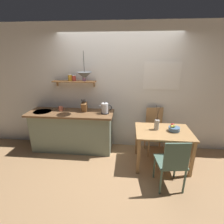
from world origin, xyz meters
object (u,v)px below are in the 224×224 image
(electric_kettle, at_px, (105,108))
(knife_block, at_px, (84,107))
(fruit_bowl, at_px, (174,128))
(coffee_mug_by_sink, at_px, (61,109))
(dining_chair_near, at_px, (172,162))
(twig_vase, at_px, (157,124))
(dining_chair_far, at_px, (155,128))
(pendant_lamp, at_px, (84,75))
(dining_table, at_px, (163,136))

(electric_kettle, relative_size, knife_block, 0.89)
(electric_kettle, bearing_deg, fruit_bowl, -14.58)
(electric_kettle, relative_size, coffee_mug_by_sink, 1.82)
(dining_chair_near, height_order, twig_vase, twig_vase)
(dining_chair_far, xyz_separation_m, knife_block, (-1.53, -0.05, 0.46))
(fruit_bowl, xyz_separation_m, pendant_lamp, (-1.73, 0.32, 0.91))
(dining_chair_near, distance_m, electric_kettle, 1.64)
(dining_table, relative_size, dining_chair_near, 1.14)
(electric_kettle, distance_m, coffee_mug_by_sink, 0.99)
(fruit_bowl, distance_m, knife_block, 1.86)
(electric_kettle, xyz_separation_m, pendant_lamp, (-0.39, -0.03, 0.68))
(dining_chair_near, xyz_separation_m, knife_block, (-1.64, 1.11, 0.50))
(coffee_mug_by_sink, bearing_deg, knife_block, 1.48)
(dining_table, distance_m, fruit_bowl, 0.25)
(dining_table, xyz_separation_m, knife_block, (-1.61, 0.45, 0.40))
(fruit_bowl, relative_size, electric_kettle, 0.82)
(dining_chair_far, bearing_deg, twig_vase, -95.88)
(dining_chair_far, bearing_deg, pendant_lamp, -173.73)
(pendant_lamp, bearing_deg, dining_table, -12.20)
(dining_chair_far, height_order, fruit_bowl, dining_chair_far)
(dining_chair_far, distance_m, fruit_bowl, 0.60)
(fruit_bowl, bearing_deg, dining_table, -175.84)
(dining_table, distance_m, twig_vase, 0.25)
(dining_chair_far, height_order, twig_vase, twig_vase)
(dining_chair_far, xyz_separation_m, twig_vase, (-0.05, -0.44, 0.28))
(dining_table, relative_size, twig_vase, 2.15)
(dining_chair_near, height_order, fruit_bowl, dining_chair_near)
(electric_kettle, distance_m, pendant_lamp, 0.78)
(knife_block, bearing_deg, dining_chair_far, 1.75)
(fruit_bowl, distance_m, twig_vase, 0.32)
(electric_kettle, bearing_deg, dining_chair_far, 7.13)
(twig_vase, relative_size, knife_block, 1.69)
(dining_table, xyz_separation_m, dining_chair_near, (0.03, -0.66, -0.10))
(dining_table, relative_size, knife_block, 3.65)
(dining_chair_near, relative_size, coffee_mug_by_sink, 6.52)
(twig_vase, bearing_deg, coffee_mug_by_sink, 169.19)
(pendant_lamp, bearing_deg, dining_chair_near, -32.22)
(knife_block, height_order, pendant_lamp, pendant_lamp)
(dining_chair_near, xyz_separation_m, fruit_bowl, (0.15, 0.67, 0.27))
(twig_vase, height_order, electric_kettle, twig_vase)
(twig_vase, distance_m, knife_block, 1.55)
(knife_block, bearing_deg, dining_table, -15.51)
(dining_chair_near, height_order, electric_kettle, electric_kettle)
(dining_table, height_order, pendant_lamp, pendant_lamp)
(coffee_mug_by_sink, distance_m, pendant_lamp, 0.95)
(pendant_lamp, bearing_deg, coffee_mug_by_sink, 170.39)
(dining_chair_far, bearing_deg, fruit_bowl, -61.13)
(pendant_lamp, bearing_deg, electric_kettle, 3.92)
(twig_vase, distance_m, pendant_lamp, 1.68)
(dining_table, distance_m, dining_chair_near, 0.67)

